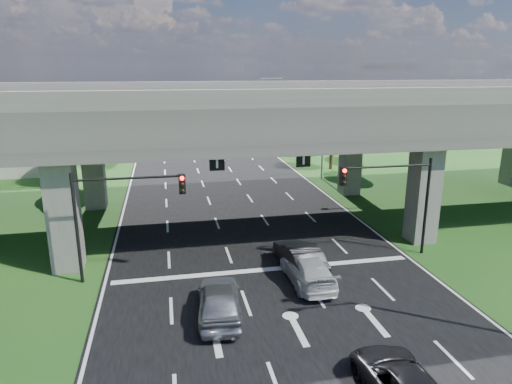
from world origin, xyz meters
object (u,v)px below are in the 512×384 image
object	(u,v)px
streetlight_far	(320,122)
car_white	(308,270)
streetlight_beyond	(280,108)
car_trailing	(403,384)
signal_left	(118,205)
signal_right	(395,190)
car_silver	(219,300)
car_dark	(300,257)

from	to	relation	value
streetlight_far	car_white	xyz separation A→B (m)	(-8.30, -22.52, -5.09)
streetlight_beyond	car_trailing	bearing A→B (deg)	-99.35
signal_left	car_white	world-z (taller)	signal_left
signal_right	signal_left	size ratio (longest dim) A/B	1.00
signal_left	car_trailing	bearing A→B (deg)	-49.20
signal_right	car_trailing	bearing A→B (deg)	-115.58
car_silver	car_trailing	distance (m)	8.69
streetlight_far	signal_right	bearing A→B (deg)	-96.47
signal_left	signal_right	bearing A→B (deg)	0.00
car_dark	car_trailing	distance (m)	10.73
signal_left	car_trailing	distance (m)	15.79
streetlight_far	car_dark	distance (m)	23.13
streetlight_beyond	car_trailing	size ratio (longest dim) A/B	2.05
signal_right	car_white	world-z (taller)	signal_right
signal_right	car_silver	size ratio (longest dim) A/B	1.23
car_white	car_trailing	distance (m)	9.21
streetlight_beyond	car_silver	size ratio (longest dim) A/B	2.04
streetlight_far	car_dark	world-z (taller)	streetlight_far
car_dark	streetlight_beyond	bearing A→B (deg)	-105.84
car_trailing	streetlight_beyond	bearing A→B (deg)	-100.99
signal_left	car_silver	bearing A→B (deg)	-46.71
car_white	car_silver	bearing A→B (deg)	25.56
signal_left	streetlight_beyond	distance (m)	40.30
streetlight_beyond	car_silver	xyz separation A→B (m)	(-13.31, -40.96, -4.98)
car_silver	signal_right	bearing A→B (deg)	-150.80
streetlight_far	car_white	world-z (taller)	streetlight_far
signal_right	car_trailing	world-z (taller)	signal_right
car_silver	car_dark	distance (m)	6.38
streetlight_beyond	car_white	world-z (taller)	streetlight_beyond
streetlight_far	car_white	size ratio (longest dim) A/B	2.00
streetlight_far	streetlight_beyond	world-z (taller)	same
car_dark	car_trailing	bearing A→B (deg)	89.16
car_silver	car_trailing	xyz separation A→B (m)	(5.45, -6.76, -0.16)
signal_left	car_silver	world-z (taller)	signal_left
signal_right	streetlight_far	size ratio (longest dim) A/B	0.60
signal_right	signal_left	world-z (taller)	same
streetlight_far	streetlight_beyond	size ratio (longest dim) A/B	1.00
car_white	car_trailing	size ratio (longest dim) A/B	1.02
car_silver	signal_left	bearing A→B (deg)	-41.45
streetlight_beyond	car_silver	world-z (taller)	streetlight_beyond
car_silver	car_dark	bearing A→B (deg)	-136.45
signal_right	streetlight_beyond	distance (m)	36.17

